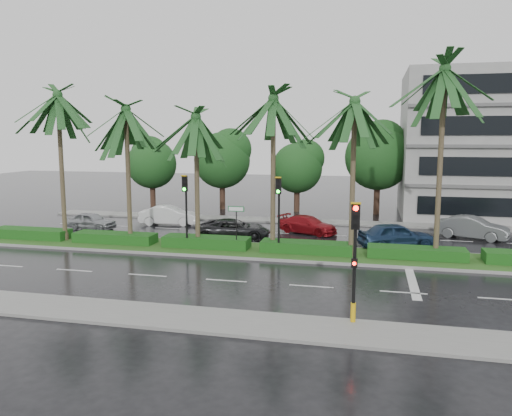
% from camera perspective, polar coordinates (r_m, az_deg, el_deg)
% --- Properties ---
extents(ground, '(120.00, 120.00, 0.00)m').
position_cam_1_polar(ground, '(28.34, -0.54, -5.51)').
color(ground, black).
rests_on(ground, ground).
extents(near_sidewalk, '(40.00, 2.40, 0.12)m').
position_cam_1_polar(near_sidewalk, '(18.98, -7.97, -12.38)').
color(near_sidewalk, slate).
rests_on(near_sidewalk, ground).
extents(far_sidewalk, '(40.00, 2.00, 0.12)m').
position_cam_1_polar(far_sidewalk, '(39.86, 3.51, -1.44)').
color(far_sidewalk, slate).
rests_on(far_sidewalk, ground).
extents(median, '(36.00, 4.00, 0.15)m').
position_cam_1_polar(median, '(29.27, -0.08, -4.91)').
color(median, gray).
rests_on(median, ground).
extents(hedge, '(35.20, 1.40, 0.60)m').
position_cam_1_polar(hedge, '(29.19, -0.08, -4.20)').
color(hedge, '#164012').
rests_on(hedge, median).
extents(lane_markings, '(34.00, 13.06, 0.01)m').
position_cam_1_polar(lane_markings, '(27.39, 5.46, -6.02)').
color(lane_markings, silver).
rests_on(lane_markings, ground).
extents(palm_row, '(26.30, 4.20, 10.82)m').
position_cam_1_polar(palm_row, '(28.87, -2.53, 11.06)').
color(palm_row, '#493F2A').
rests_on(palm_row, median).
extents(signal_near, '(0.34, 0.45, 4.36)m').
position_cam_1_polar(signal_near, '(17.88, 11.20, -5.56)').
color(signal_near, black).
rests_on(signal_near, near_sidewalk).
extents(signal_median_left, '(0.34, 0.42, 4.36)m').
position_cam_1_polar(signal_median_left, '(29.26, -8.05, 0.82)').
color(signal_median_left, black).
rests_on(signal_median_left, median).
extents(signal_median_right, '(0.34, 0.42, 4.36)m').
position_cam_1_polar(signal_median_right, '(27.76, 2.60, 0.50)').
color(signal_median_right, black).
rests_on(signal_median_right, median).
extents(street_sign, '(0.95, 0.09, 2.60)m').
position_cam_1_polar(street_sign, '(28.62, -2.27, -1.04)').
color(street_sign, black).
rests_on(street_sign, median).
extents(bg_trees, '(33.16, 5.66, 8.17)m').
position_cam_1_polar(bg_trees, '(44.62, 7.23, 5.77)').
color(bg_trees, '#352218').
rests_on(bg_trees, ground).
extents(building, '(16.00, 10.00, 12.00)m').
position_cam_1_polar(building, '(45.99, 26.45, 6.44)').
color(building, gray).
rests_on(building, ground).
extents(car_silver, '(1.86, 3.81, 1.25)m').
position_cam_1_polar(car_silver, '(38.19, -18.31, -1.40)').
color(car_silver, '#A0A3A8').
rests_on(car_silver, ground).
extents(car_white, '(2.17, 4.60, 1.46)m').
position_cam_1_polar(car_white, '(38.72, -9.92, -0.83)').
color(car_white, white).
rests_on(car_white, ground).
extents(car_darkgrey, '(3.20, 5.19, 1.34)m').
position_cam_1_polar(car_darkgrey, '(32.79, -2.57, -2.44)').
color(car_darkgrey, '#232326').
rests_on(car_darkgrey, ground).
extents(car_red, '(3.23, 4.57, 1.23)m').
position_cam_1_polar(car_red, '(34.94, 5.95, -1.91)').
color(car_red, maroon).
rests_on(car_red, ground).
extents(car_blue, '(3.34, 4.89, 1.54)m').
position_cam_1_polar(car_blue, '(31.37, 15.71, -3.03)').
color(car_blue, navy).
rests_on(car_blue, ground).
extents(car_grey, '(3.09, 4.76, 1.48)m').
position_cam_1_polar(car_grey, '(35.91, 23.47, -2.07)').
color(car_grey, slate).
rests_on(car_grey, ground).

